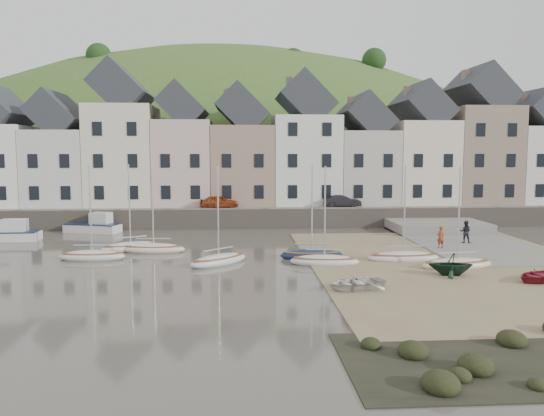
{
  "coord_description": "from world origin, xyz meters",
  "views": [
    {
      "loc": [
        -2.43,
        -31.78,
        6.98
      ],
      "look_at": [
        0.0,
        6.0,
        3.0
      ],
      "focal_mm": 35.59,
      "sensor_mm": 36.0,
      "label": 1
    }
  ],
  "objects": [
    {
      "name": "person_red",
      "position": [
        12.0,
        5.31,
        0.9
      ],
      "size": [
        0.65,
        0.51,
        1.56
      ],
      "primitive_type": "imported",
      "rotation": [
        0.0,
        0.0,
        3.42
      ],
      "color": "maroon",
      "rests_on": "slipway"
    },
    {
      "name": "seawall",
      "position": [
        0.0,
        17.0,
        0.9
      ],
      "size": [
        70.0,
        1.2,
        1.8
      ],
      "primitive_type": "cube",
      "color": "slate",
      "rests_on": "ground"
    },
    {
      "name": "sailboat_2",
      "position": [
        -8.3,
        5.71,
        0.26
      ],
      "size": [
        4.48,
        1.79,
        6.32
      ],
      "color": "beige",
      "rests_on": "ground"
    },
    {
      "name": "sailboat_5",
      "position": [
        2.41,
        2.81,
        0.27
      ],
      "size": [
        4.16,
        1.55,
        6.32
      ],
      "color": "#14203F",
      "rests_on": "ground"
    },
    {
      "name": "sailboat_0",
      "position": [
        -10.02,
        6.46,
        0.26
      ],
      "size": [
        4.44,
        3.2,
        6.32
      ],
      "color": "silver",
      "rests_on": "ground"
    },
    {
      "name": "hillside",
      "position": [
        -5.0,
        60.0,
        -17.99
      ],
      "size": [
        134.4,
        84.0,
        84.0
      ],
      "color": "#3A5923",
      "rests_on": "ground"
    },
    {
      "name": "rowboat_green",
      "position": [
        9.47,
        -2.8,
        0.7
      ],
      "size": [
        2.67,
        2.39,
        1.27
      ],
      "primitive_type": "imported",
      "rotation": [
        0.0,
        0.0,
        -1.7
      ],
      "color": "black",
      "rests_on": "beach"
    },
    {
      "name": "shore_rocks",
      "position": [
        7.15,
        -15.03,
        0.14
      ],
      "size": [
        14.0,
        6.12,
        0.74
      ],
      "color": "black",
      "rests_on": "ground"
    },
    {
      "name": "rowboat_white",
      "position": [
        3.5,
        -5.48,
        0.38
      ],
      "size": [
        3.61,
        3.03,
        0.64
      ],
      "primitive_type": "imported",
      "rotation": [
        0.0,
        0.0,
        -1.26
      ],
      "color": "silver",
      "rests_on": "beach"
    },
    {
      "name": "sailboat_7",
      "position": [
        10.72,
        -0.73,
        0.26
      ],
      "size": [
        4.71,
        2.13,
        6.32
      ],
      "color": "beige",
      "rests_on": "ground"
    },
    {
      "name": "quay_land",
      "position": [
        0.0,
        32.0,
        0.75
      ],
      "size": [
        90.0,
        30.0,
        1.5
      ],
      "primitive_type": "cube",
      "color": "#3A5923",
      "rests_on": "ground"
    },
    {
      "name": "sailboat_6",
      "position": [
        8.17,
        1.61,
        0.26
      ],
      "size": [
        4.69,
        1.55,
        6.32
      ],
      "color": "silver",
      "rests_on": "ground"
    },
    {
      "name": "quay_street",
      "position": [
        0.0,
        20.5,
        1.55
      ],
      "size": [
        70.0,
        7.0,
        0.1
      ],
      "primitive_type": "cube",
      "color": "slate",
      "rests_on": "quay_land"
    },
    {
      "name": "sailboat_4",
      "position": [
        2.92,
        0.78,
        0.26
      ],
      "size": [
        4.44,
        2.02,
        6.32
      ],
      "color": "silver",
      "rests_on": "ground"
    },
    {
      "name": "ground",
      "position": [
        0.0,
        0.0,
        0.0
      ],
      "size": [
        160.0,
        160.0,
        0.0
      ],
      "primitive_type": "plane",
      "color": "#4D473D",
      "rests_on": "ground"
    },
    {
      "name": "sailboat_1",
      "position": [
        -11.88,
        3.31,
        0.26
      ],
      "size": [
        4.3,
        1.59,
        6.32
      ],
      "color": "silver",
      "rests_on": "ground"
    },
    {
      "name": "motorboat_2",
      "position": [
        -14.84,
        15.45,
        0.58
      ],
      "size": [
        5.06,
        3.07,
        1.7
      ],
      "color": "silver",
      "rests_on": "ground"
    },
    {
      "name": "slipway",
      "position": [
        15.0,
        8.0,
        0.06
      ],
      "size": [
        8.0,
        18.0,
        0.12
      ],
      "primitive_type": "cube",
      "color": "slate",
      "rests_on": "ground"
    },
    {
      "name": "rowboat_red",
      "position": [
        13.71,
        -4.49,
        0.38
      ],
      "size": [
        3.69,
        3.2,
        0.64
      ],
      "primitive_type": "imported",
      "rotation": [
        0.0,
        0.0,
        -1.19
      ],
      "color": "maroon",
      "rests_on": "beach"
    },
    {
      "name": "motorboat_0",
      "position": [
        -20.56,
        11.25,
        0.58
      ],
      "size": [
        5.39,
        1.85,
        1.7
      ],
      "color": "silver",
      "rests_on": "ground"
    },
    {
      "name": "sailboat_3",
      "position": [
        -3.63,
        1.39,
        0.26
      ],
      "size": [
        4.21,
        4.0,
        6.32
      ],
      "color": "silver",
      "rests_on": "ground"
    },
    {
      "name": "townhouse_terrace",
      "position": [
        1.76,
        24.0,
        7.32
      ],
      "size": [
        61.05,
        8.0,
        13.93
      ],
      "color": "white",
      "rests_on": "quay_land"
    },
    {
      "name": "person_dark",
      "position": [
        14.71,
        7.36,
        0.96
      ],
      "size": [
        1.0,
        0.91,
        1.68
      ],
      "primitive_type": "imported",
      "rotation": [
        0.0,
        0.0,
        2.72
      ],
      "color": "black",
      "rests_on": "slipway"
    },
    {
      "name": "car_right",
      "position": [
        7.68,
        19.5,
        2.2
      ],
      "size": [
        3.67,
        1.41,
        1.19
      ],
      "primitive_type": "imported",
      "rotation": [
        0.0,
        0.0,
        1.53
      ],
      "color": "black",
      "rests_on": "quay_street"
    },
    {
      "name": "beach",
      "position": [
        11.0,
        0.0,
        0.03
      ],
      "size": [
        18.0,
        26.0,
        0.06
      ],
      "primitive_type": "cube",
      "color": "#7A684A",
      "rests_on": "ground"
    },
    {
      "name": "car_left",
      "position": [
        -4.18,
        19.5,
        2.22
      ],
      "size": [
        3.85,
        2.16,
        1.24
      ],
      "primitive_type": "imported",
      "rotation": [
        0.0,
        0.0,
        1.77
      ],
      "color": "#943615",
      "rests_on": "quay_street"
    }
  ]
}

